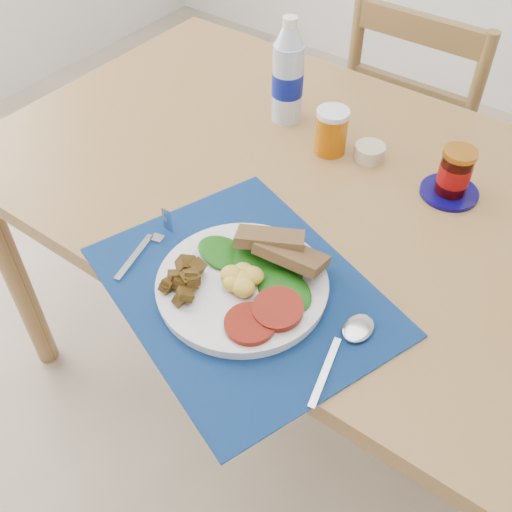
{
  "coord_description": "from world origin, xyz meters",
  "views": [
    {
      "loc": [
        0.51,
        -0.67,
        1.53
      ],
      "look_at": [
        0.09,
        -0.1,
        0.8
      ],
      "focal_mm": 42.0,
      "sensor_mm": 36.0,
      "label": 1
    }
  ],
  "objects_px": {
    "breakfast_plate": "(238,282)",
    "chair_far": "(417,116)",
    "jam_on_saucer": "(454,176)",
    "juice_glass": "(331,132)",
    "water_bottle": "(288,77)"
  },
  "relations": [
    {
      "from": "chair_far",
      "to": "breakfast_plate",
      "type": "relative_size",
      "value": 3.76
    },
    {
      "from": "breakfast_plate",
      "to": "juice_glass",
      "type": "xyz_separation_m",
      "value": [
        -0.09,
        0.45,
        0.02
      ]
    },
    {
      "from": "water_bottle",
      "to": "jam_on_saucer",
      "type": "distance_m",
      "value": 0.43
    },
    {
      "from": "chair_far",
      "to": "water_bottle",
      "type": "xyz_separation_m",
      "value": [
        -0.14,
        -0.49,
        0.3
      ]
    },
    {
      "from": "chair_far",
      "to": "water_bottle",
      "type": "bearing_deg",
      "value": 73.7
    },
    {
      "from": "jam_on_saucer",
      "to": "juice_glass",
      "type": "bearing_deg",
      "value": -176.44
    },
    {
      "from": "breakfast_plate",
      "to": "chair_far",
      "type": "bearing_deg",
      "value": 75.89
    },
    {
      "from": "water_bottle",
      "to": "jam_on_saucer",
      "type": "relative_size",
      "value": 2.07
    },
    {
      "from": "juice_glass",
      "to": "jam_on_saucer",
      "type": "bearing_deg",
      "value": 3.56
    },
    {
      "from": "breakfast_plate",
      "to": "water_bottle",
      "type": "relative_size",
      "value": 1.19
    },
    {
      "from": "water_bottle",
      "to": "juice_glass",
      "type": "relative_size",
      "value": 2.55
    },
    {
      "from": "chair_far",
      "to": "jam_on_saucer",
      "type": "bearing_deg",
      "value": 118.13
    },
    {
      "from": "breakfast_plate",
      "to": "water_bottle",
      "type": "xyz_separation_m",
      "value": [
        -0.24,
        0.5,
        0.08
      ]
    },
    {
      "from": "water_bottle",
      "to": "jam_on_saucer",
      "type": "bearing_deg",
      "value": -4.57
    },
    {
      "from": "breakfast_plate",
      "to": "water_bottle",
      "type": "distance_m",
      "value": 0.56
    }
  ]
}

